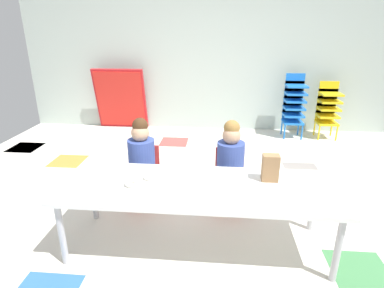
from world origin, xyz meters
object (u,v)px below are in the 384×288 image
(paper_bag_brown, at_px, (270,168))
(paper_plate_near_edge, at_px, (132,186))
(craft_table, at_px, (198,190))
(paper_plate_center_table, at_px, (229,176))
(seated_child_near_camera, at_px, (142,155))
(folded_activity_table, at_px, (121,99))
(kid_chair_blue_stack, at_px, (294,103))
(seated_child_middle_seat, at_px, (230,158))
(donut_powdered_on_plate, at_px, (132,183))
(donut_powdered_loose, at_px, (149,177))
(kid_chair_yellow_stack, at_px, (328,107))

(paper_bag_brown, bearing_deg, paper_plate_near_edge, -169.78)
(craft_table, distance_m, paper_plate_center_table, 0.31)
(seated_child_near_camera, height_order, folded_activity_table, folded_activity_table)
(kid_chair_blue_stack, height_order, folded_activity_table, folded_activity_table)
(folded_activity_table, bearing_deg, seated_child_middle_seat, -53.88)
(folded_activity_table, height_order, donut_powdered_on_plate, folded_activity_table)
(paper_plate_near_edge, height_order, donut_powdered_loose, donut_powdered_loose)
(seated_child_near_camera, xyz_separation_m, donut_powdered_loose, (0.19, -0.51, 0.02))
(craft_table, xyz_separation_m, seated_child_near_camera, (-0.59, 0.60, 0.04))
(kid_chair_blue_stack, height_order, paper_bag_brown, kid_chair_blue_stack)
(seated_child_middle_seat, xyz_separation_m, kid_chair_blue_stack, (1.10, 2.38, 0.02))
(folded_activity_table, bearing_deg, kid_chair_yellow_stack, -3.14)
(seated_child_near_camera, xyz_separation_m, kid_chair_blue_stack, (1.97, 2.38, 0.02))
(kid_chair_yellow_stack, xyz_separation_m, folded_activity_table, (-3.53, 0.19, 0.02))
(seated_child_near_camera, distance_m, seated_child_middle_seat, 0.86)
(kid_chair_yellow_stack, distance_m, donut_powdered_on_plate, 3.89)
(paper_bag_brown, distance_m, donut_powdered_loose, 0.98)
(seated_child_near_camera, xyz_separation_m, donut_powdered_on_plate, (0.08, -0.66, 0.03))
(seated_child_near_camera, distance_m, kid_chair_blue_stack, 3.09)
(seated_child_near_camera, distance_m, donut_powdered_on_plate, 0.66)
(paper_bag_brown, xyz_separation_m, paper_plate_near_edge, (-1.08, -0.19, -0.11))
(craft_table, relative_size, folded_activity_table, 1.99)
(paper_bag_brown, xyz_separation_m, donut_powdered_loose, (-0.97, -0.05, -0.10))
(kid_chair_yellow_stack, distance_m, paper_bag_brown, 3.15)
(seated_child_middle_seat, xyz_separation_m, paper_bag_brown, (0.30, -0.46, 0.12))
(seated_child_near_camera, relative_size, paper_bag_brown, 4.17)
(seated_child_near_camera, relative_size, donut_powdered_loose, 8.57)
(seated_child_middle_seat, distance_m, paper_plate_center_table, 0.42)
(kid_chair_yellow_stack, xyz_separation_m, paper_plate_center_table, (-1.67, -2.80, 0.05))
(folded_activity_table, distance_m, paper_plate_center_table, 3.53)
(folded_activity_table, relative_size, paper_bag_brown, 4.94)
(paper_plate_near_edge, bearing_deg, kid_chair_blue_stack, 58.23)
(craft_table, distance_m, folded_activity_table, 3.56)
(paper_bag_brown, relative_size, paper_plate_near_edge, 1.22)
(kid_chair_blue_stack, xyz_separation_m, donut_powdered_loose, (-1.78, -2.90, -0.00))
(craft_table, relative_size, seated_child_near_camera, 2.36)
(seated_child_middle_seat, distance_m, donut_powdered_on_plate, 1.02)
(paper_bag_brown, relative_size, donut_powdered_loose, 2.05)
(folded_activity_table, bearing_deg, paper_plate_center_table, -58.22)
(craft_table, bearing_deg, donut_powdered_loose, 168.29)
(seated_child_middle_seat, relative_size, donut_powdered_on_plate, 7.82)
(seated_child_near_camera, bearing_deg, seated_child_middle_seat, -0.00)
(seated_child_middle_seat, bearing_deg, paper_plate_center_table, -93.00)
(paper_plate_near_edge, xyz_separation_m, donut_powdered_on_plate, (0.00, 0.00, 0.02))
(paper_bag_brown, distance_m, donut_powdered_on_plate, 1.10)
(kid_chair_yellow_stack, bearing_deg, donut_powdered_loose, -128.76)
(paper_bag_brown, relative_size, paper_plate_center_table, 1.22)
(kid_chair_blue_stack, distance_m, paper_plate_center_table, 3.02)
(folded_activity_table, xyz_separation_m, paper_plate_near_edge, (1.10, -3.23, 0.03))
(kid_chair_yellow_stack, distance_m, donut_powdered_loose, 3.71)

